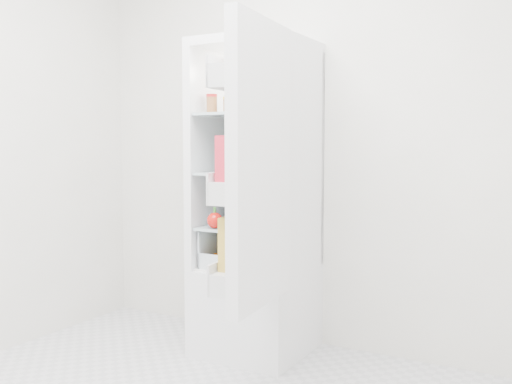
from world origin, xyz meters
The scene contains 19 objects.
room_walls centered at (0.00, 0.00, 1.59)m, with size 3.02×3.02×2.61m.
refrigerator centered at (-0.20, 1.25, 0.67)m, with size 0.60×0.60×1.80m.
shelf_low centered at (-0.20, 1.19, 0.74)m, with size 0.49×0.53×0.01m, color #A5BCC1.
shelf_mid centered at (-0.20, 1.19, 1.05)m, with size 0.49×0.53×0.01m, color #A5BCC1.
shelf_top centered at (-0.20, 1.19, 1.38)m, with size 0.49×0.53×0.01m, color #A5BCC1.
crisper_left centered at (-0.32, 1.19, 0.61)m, with size 0.23×0.46×0.22m, color silver, non-canonical shape.
crisper_right centered at (-0.08, 1.19, 0.61)m, with size 0.23×0.46×0.22m, color silver, non-canonical shape.
condiment_jars centered at (-0.24, 1.07, 1.43)m, with size 0.38×0.16×0.08m.
squeeze_bottle centered at (0.01, 1.27, 1.47)m, with size 0.05×0.05×0.16m, color white.
tub_white centered at (-0.25, 1.11, 1.10)m, with size 0.15×0.15×0.09m, color white.
tin_red centered at (-0.02, 0.97, 1.09)m, with size 0.09×0.09×0.06m, color red.
tub_green centered at (-0.12, 1.25, 1.09)m, with size 0.09×0.13×0.07m, color #3A7F4D.
red_cabbage centered at (-0.12, 1.11, 0.82)m, with size 0.15×0.15×0.15m, color #551D54.
bell_pepper centered at (-0.33, 0.97, 0.79)m, with size 0.09×0.09×0.09m, color red.
mushroom_bowl centered at (-0.36, 1.27, 0.78)m, with size 0.14×0.14×0.06m, color #94B8DD.
salad_bag centered at (-0.11, 0.98, 0.80)m, with size 0.10×0.10×0.10m, color beige.
citrus_pile centered at (-0.32, 1.17, 0.58)m, with size 0.20×0.31×0.16m.
veg_pile centered at (-0.07, 1.18, 0.56)m, with size 0.16×0.30×0.10m.
fridge_door centered at (0.13, 0.61, 1.09)m, with size 0.22×0.60×1.30m.
Camera 1 is at (1.42, -1.65, 1.20)m, focal length 40.00 mm.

